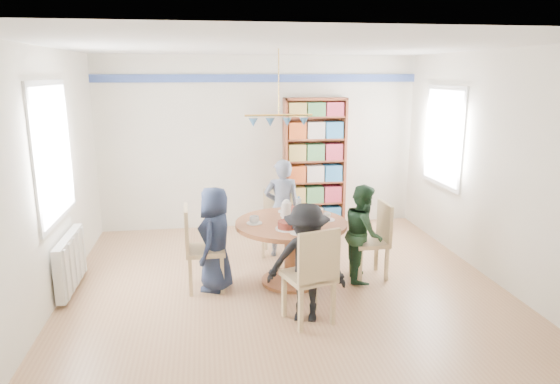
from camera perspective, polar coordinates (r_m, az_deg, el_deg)
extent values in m
plane|color=tan|center=(5.90, 0.60, -10.88)|extent=(5.00, 5.00, 0.00)
plane|color=white|center=(5.38, 0.68, 16.33)|extent=(5.00, 5.00, 0.00)
plane|color=white|center=(7.92, -2.32, 5.62)|extent=(5.00, 0.00, 5.00)
plane|color=white|center=(3.13, 8.16, -6.91)|extent=(5.00, 0.00, 5.00)
plane|color=white|center=(5.65, -25.26, 1.13)|extent=(0.00, 5.00, 5.00)
plane|color=white|center=(6.38, 23.41, 2.59)|extent=(0.00, 5.00, 5.00)
cube|color=#32478A|center=(7.83, -2.37, 12.86)|extent=(5.00, 0.02, 0.12)
cube|color=white|center=(5.89, -24.57, 4.13)|extent=(0.03, 1.32, 1.52)
cube|color=white|center=(5.88, -24.38, 4.14)|extent=(0.01, 1.20, 1.40)
cube|color=white|center=(7.46, 18.22, 6.01)|extent=(0.03, 1.12, 1.42)
cube|color=white|center=(7.45, 18.08, 6.02)|extent=(0.01, 1.00, 1.30)
cylinder|color=gold|center=(5.87, -0.15, 12.43)|extent=(0.01, 0.01, 0.75)
cylinder|color=gold|center=(5.89, -0.15, 8.78)|extent=(0.80, 0.02, 0.02)
cone|color=teal|center=(5.86, -3.08, 7.95)|extent=(0.11, 0.11, 0.10)
cone|color=teal|center=(5.88, -1.12, 7.99)|extent=(0.11, 0.11, 0.10)
cone|color=teal|center=(5.91, 0.82, 8.02)|extent=(0.11, 0.11, 0.10)
cone|color=teal|center=(5.95, 2.74, 8.03)|extent=(0.11, 0.11, 0.10)
cube|color=silver|center=(6.17, -22.85, -7.35)|extent=(0.10, 1.00, 0.60)
cube|color=silver|center=(5.80, -23.20, -8.73)|extent=(0.02, 0.06, 0.56)
cube|color=silver|center=(5.98, -22.74, -8.02)|extent=(0.02, 0.06, 0.56)
cube|color=silver|center=(6.16, -22.30, -7.35)|extent=(0.02, 0.06, 0.56)
cube|color=silver|center=(6.34, -21.89, -6.72)|extent=(0.02, 0.06, 0.56)
cube|color=silver|center=(6.52, -21.51, -6.12)|extent=(0.02, 0.06, 0.56)
cylinder|color=brown|center=(5.80, 1.28, -3.65)|extent=(1.30, 1.30, 0.05)
cylinder|color=brown|center=(5.92, 1.26, -7.13)|extent=(0.16, 0.16, 0.70)
cylinder|color=brown|center=(6.04, 1.25, -10.06)|extent=(0.70, 0.70, 0.04)
cube|color=tan|center=(5.78, -8.56, -6.60)|extent=(0.45, 0.45, 0.05)
cube|color=tan|center=(5.69, -10.62, -4.25)|extent=(0.06, 0.43, 0.52)
cube|color=tan|center=(5.71, -6.62, -9.40)|extent=(0.04, 0.04, 0.44)
cube|color=tan|center=(6.03, -6.86, -8.12)|extent=(0.04, 0.04, 0.44)
cube|color=tan|center=(5.70, -10.19, -9.57)|extent=(0.04, 0.04, 0.44)
cube|color=tan|center=(6.02, -10.23, -8.28)|extent=(0.04, 0.04, 0.44)
cube|color=tan|center=(6.15, 10.16, -5.68)|extent=(0.42, 0.42, 0.05)
cube|color=tan|center=(6.14, 11.86, -3.41)|extent=(0.05, 0.41, 0.48)
cube|color=tan|center=(6.32, 8.14, -7.27)|extent=(0.04, 0.04, 0.42)
cube|color=tan|center=(6.03, 9.15, -8.35)|extent=(0.04, 0.04, 0.42)
cube|color=tan|center=(6.43, 10.94, -7.02)|extent=(0.04, 0.04, 0.42)
cube|color=tan|center=(6.15, 12.07, -8.05)|extent=(0.04, 0.04, 0.42)
cube|color=tan|center=(6.78, -0.45, -3.82)|extent=(0.48, 0.48, 0.05)
cube|color=tan|center=(6.88, -0.28, -1.55)|extent=(0.38, 0.14, 0.46)
cube|color=tan|center=(6.72, -1.95, -5.94)|extent=(0.05, 0.05, 0.40)
cube|color=tan|center=(6.69, 0.74, -6.04)|extent=(0.05, 0.05, 0.40)
cube|color=tan|center=(7.02, -1.58, -5.09)|extent=(0.05, 0.05, 0.40)
cube|color=tan|center=(6.98, 0.99, -5.18)|extent=(0.05, 0.05, 0.40)
cube|color=tan|center=(5.00, 3.27, -9.58)|extent=(0.55, 0.55, 0.05)
cube|color=tan|center=(4.74, 4.49, -7.49)|extent=(0.44, 0.17, 0.53)
cube|color=tan|center=(5.33, 4.01, -11.02)|extent=(0.05, 0.05, 0.45)
cube|color=tan|center=(5.17, 0.48, -11.76)|extent=(0.05, 0.05, 0.45)
cube|color=tan|center=(5.05, 6.06, -12.51)|extent=(0.05, 0.05, 0.45)
cube|color=tan|center=(4.89, 2.38, -13.36)|extent=(0.05, 0.05, 0.45)
imported|color=#192239|center=(5.72, -7.38, -5.33)|extent=(0.56, 0.68, 1.20)
imported|color=#18311C|center=(6.02, 9.48, -4.61)|extent=(0.55, 0.64, 1.16)
imported|color=gray|center=(6.70, 0.24, -1.83)|extent=(0.51, 0.36, 1.33)
imported|color=black|center=(4.98, 3.02, -8.09)|extent=(0.88, 0.66, 1.21)
cube|color=brown|center=(7.87, 0.59, 3.21)|extent=(0.04, 0.29, 2.06)
cube|color=brown|center=(8.07, 7.21, 3.36)|extent=(0.04, 0.29, 2.06)
cube|color=brown|center=(7.84, 4.06, 10.57)|extent=(0.98, 0.29, 0.04)
cube|color=brown|center=(8.19, 3.83, -3.61)|extent=(0.98, 0.29, 0.06)
cube|color=brown|center=(8.09, 3.73, 3.46)|extent=(0.98, 0.02, 2.06)
cube|color=brown|center=(8.10, 3.87, -1.15)|extent=(0.92, 0.27, 0.02)
cube|color=brown|center=(8.02, 3.91, 1.22)|extent=(0.92, 0.27, 0.02)
cube|color=brown|center=(7.95, 3.95, 3.64)|extent=(0.92, 0.27, 0.02)
cube|color=brown|center=(7.90, 3.99, 6.09)|extent=(0.92, 0.27, 0.02)
cube|color=brown|center=(7.86, 4.03, 8.57)|extent=(0.92, 0.27, 0.02)
cube|color=#AC451A|center=(8.07, 1.84, -2.68)|extent=(0.27, 0.22, 0.25)
cube|color=silver|center=(8.13, 3.88, -2.59)|extent=(0.27, 0.22, 0.25)
cube|color=#2A689C|center=(8.20, 5.89, -2.49)|extent=(0.27, 0.22, 0.25)
cube|color=#AD8F45|center=(7.98, 1.86, -0.30)|extent=(0.27, 0.22, 0.25)
cube|color=#447B46|center=(8.04, 3.92, -0.22)|extent=(0.27, 0.22, 0.25)
cube|color=maroon|center=(8.11, 5.94, -0.15)|extent=(0.27, 0.22, 0.25)
cube|color=#AC451A|center=(7.91, 1.87, 2.12)|extent=(0.27, 0.22, 0.25)
cube|color=silver|center=(7.97, 3.95, 2.18)|extent=(0.27, 0.22, 0.25)
cube|color=#2A689C|center=(8.04, 6.00, 2.23)|extent=(0.27, 0.22, 0.25)
cube|color=#AD8F45|center=(7.85, 1.89, 4.57)|extent=(0.27, 0.22, 0.25)
cube|color=#447B46|center=(7.91, 4.00, 4.61)|extent=(0.27, 0.22, 0.25)
cube|color=maroon|center=(7.98, 6.06, 4.65)|extent=(0.27, 0.22, 0.25)
cube|color=#AC451A|center=(7.80, 1.91, 7.06)|extent=(0.27, 0.22, 0.25)
cube|color=silver|center=(7.86, 4.04, 7.08)|extent=(0.27, 0.22, 0.25)
cube|color=#2A689C|center=(7.93, 6.12, 7.10)|extent=(0.27, 0.22, 0.25)
cube|color=#AD8F45|center=(7.77, 1.93, 9.42)|extent=(0.27, 0.22, 0.21)
cube|color=#447B46|center=(7.83, 4.08, 9.43)|extent=(0.27, 0.22, 0.21)
cube|color=maroon|center=(7.90, 6.18, 9.42)|extent=(0.27, 0.22, 0.21)
cylinder|color=white|center=(5.82, 0.73, -2.22)|extent=(0.11, 0.11, 0.21)
sphere|color=white|center=(5.79, 0.73, -1.20)|extent=(0.08, 0.08, 0.08)
cylinder|color=silver|center=(5.88, 2.14, -1.90)|extent=(0.06, 0.06, 0.25)
cylinder|color=teal|center=(5.84, 2.15, -0.63)|extent=(0.03, 0.03, 0.03)
cylinder|color=white|center=(6.03, 1.29, -2.66)|extent=(0.27, 0.27, 0.01)
cylinder|color=maroon|center=(6.02, 1.29, -2.25)|extent=(0.21, 0.21, 0.08)
cylinder|color=white|center=(5.52, 0.85, -4.20)|extent=(0.27, 0.27, 0.01)
cylinder|color=maroon|center=(5.51, 0.85, -3.75)|extent=(0.21, 0.21, 0.08)
cylinder|color=white|center=(5.73, -2.95, -3.55)|extent=(0.18, 0.18, 0.01)
imported|color=white|center=(5.72, -2.96, -3.18)|extent=(0.11, 0.11, 0.09)
cylinder|color=white|center=(5.88, 5.41, -3.17)|extent=(0.18, 0.18, 0.01)
imported|color=white|center=(5.87, 5.42, -2.82)|extent=(0.09, 0.09, 0.08)
cylinder|color=white|center=(6.20, 0.59, -2.23)|extent=(0.18, 0.18, 0.01)
imported|color=white|center=(6.19, 0.59, -1.89)|extent=(0.11, 0.11, 0.09)
cylinder|color=white|center=(5.39, 2.08, -4.67)|extent=(0.18, 0.18, 0.01)
imported|color=white|center=(5.38, 2.08, -4.30)|extent=(0.09, 0.09, 0.08)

